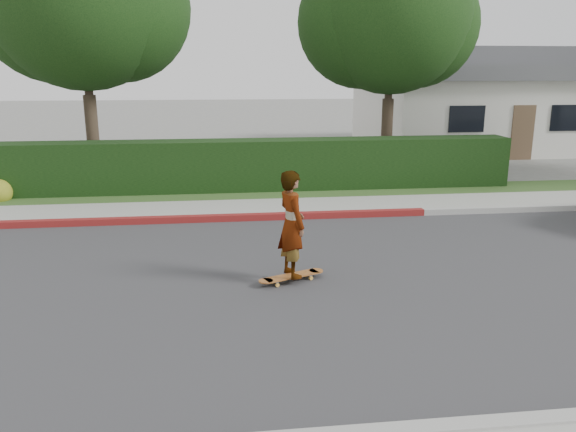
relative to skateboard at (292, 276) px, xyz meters
name	(u,v)px	position (x,y,z in m)	size (l,w,h in m)	color
ground	(451,277)	(2.70, -0.09, -0.10)	(120.00, 120.00, 0.00)	slate
road	(451,277)	(2.70, -0.09, -0.10)	(60.00, 8.00, 0.01)	#2D2D30
curb_far	(382,213)	(2.70, 4.01, -0.03)	(60.00, 0.20, 0.15)	#9E9E99
curb_red_section	(170,220)	(-2.30, 4.01, -0.03)	(12.00, 0.21, 0.15)	maroon
sidewalk_far	(372,205)	(2.70, 4.91, -0.04)	(60.00, 1.60, 0.12)	gray
planting_strip	(357,192)	(2.70, 6.51, -0.05)	(60.00, 1.60, 0.10)	#2D4C1E
hedge	(250,166)	(-0.30, 7.11, 0.65)	(15.00, 1.00, 1.50)	black
tree_left	(82,1)	(-4.81, 8.59, 5.16)	(5.99, 5.21, 8.00)	#33261C
tree_center	(389,19)	(4.19, 9.09, 4.80)	(5.66, 4.84, 7.44)	#33261C
house	(483,100)	(10.70, 15.90, 1.99)	(10.60, 8.60, 4.30)	beige
skateboard	(292,276)	(0.00, 0.00, 0.00)	(1.18, 0.67, 0.11)	gold
skateboarder	(292,224)	(0.00, 0.00, 0.89)	(0.64, 0.42, 1.75)	white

